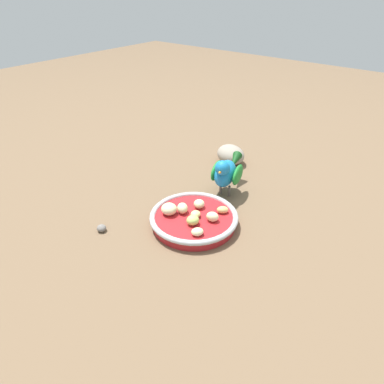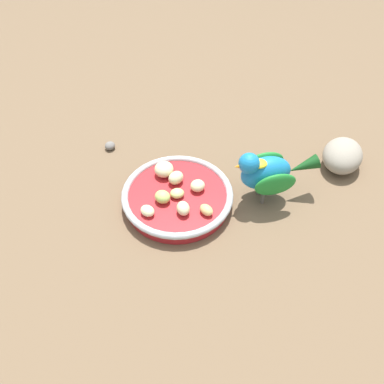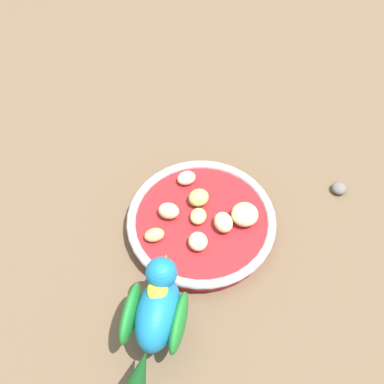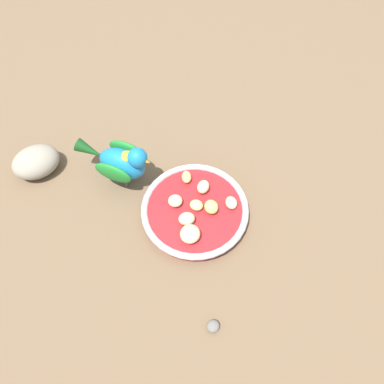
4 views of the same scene
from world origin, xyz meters
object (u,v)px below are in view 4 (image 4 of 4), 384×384
at_px(apple_piece_6, 231,203).
at_px(pebble_0, 213,326).
at_px(feeding_bowl, 195,211).
at_px(apple_piece_4, 203,187).
at_px(apple_piece_0, 211,207).
at_px(rock_large, 36,162).
at_px(parrot, 121,161).
at_px(apple_piece_2, 190,234).
at_px(apple_piece_7, 196,205).
at_px(apple_piece_3, 187,177).
at_px(apple_piece_5, 175,201).
at_px(apple_piece_1, 187,219).

xyz_separation_m(apple_piece_6, pebble_0, (-0.11, 0.21, -0.03)).
height_order(feeding_bowl, apple_piece_4, apple_piece_4).
relative_size(apple_piece_0, rock_large, 0.30).
height_order(parrot, rock_large, parrot).
relative_size(apple_piece_0, apple_piece_4, 1.01).
xyz_separation_m(apple_piece_2, pebble_0, (-0.13, 0.10, -0.03)).
bearing_deg(apple_piece_7, apple_piece_4, -71.92).
bearing_deg(pebble_0, apple_piece_4, -49.75).
bearing_deg(apple_piece_3, apple_piece_5, 106.39).
height_order(apple_piece_6, pebble_0, apple_piece_6).
bearing_deg(apple_piece_7, apple_piece_2, 116.53).
xyz_separation_m(apple_piece_1, apple_piece_6, (-0.05, -0.08, -0.00)).
bearing_deg(apple_piece_1, rock_large, 13.92).
relative_size(apple_piece_0, apple_piece_5, 1.07).
bearing_deg(apple_piece_5, apple_piece_7, -153.83).
bearing_deg(feeding_bowl, apple_piece_2, 118.51).
height_order(apple_piece_4, apple_piece_6, apple_piece_4).
bearing_deg(pebble_0, apple_piece_3, -43.38).
xyz_separation_m(apple_piece_3, rock_large, (0.28, 0.16, -0.00)).
height_order(apple_piece_5, apple_piece_7, apple_piece_5).
relative_size(feeding_bowl, apple_piece_0, 7.09).
xyz_separation_m(apple_piece_5, apple_piece_7, (-0.04, -0.02, -0.00)).
bearing_deg(feeding_bowl, apple_piece_5, 19.82).
xyz_separation_m(feeding_bowl, apple_piece_4, (0.01, -0.05, 0.02)).
distance_m(apple_piece_3, rock_large, 0.33).
bearing_deg(apple_piece_0, apple_piece_5, 26.08).
distance_m(feeding_bowl, rock_large, 0.36).
relative_size(apple_piece_2, apple_piece_6, 1.38).
distance_m(apple_piece_1, apple_piece_5, 0.05).
height_order(feeding_bowl, apple_piece_5, apple_piece_5).
distance_m(apple_piece_0, apple_piece_7, 0.03).
height_order(feeding_bowl, parrot, parrot).
xyz_separation_m(apple_piece_1, apple_piece_3, (0.06, -0.08, -0.00)).
distance_m(apple_piece_7, rock_large, 0.36).
xyz_separation_m(apple_piece_7, parrot, (0.17, 0.03, 0.04)).
xyz_separation_m(apple_piece_0, apple_piece_4, (0.04, -0.03, 0.00)).
relative_size(apple_piece_7, pebble_0, 1.15).
relative_size(apple_piece_2, apple_piece_5, 1.36).
bearing_deg(feeding_bowl, apple_piece_1, 97.75).
relative_size(apple_piece_4, rock_large, 0.30).
distance_m(apple_piece_3, apple_piece_4, 0.04).
xyz_separation_m(apple_piece_2, apple_piece_3, (0.09, -0.10, -0.01)).
distance_m(apple_piece_6, parrot, 0.24).
xyz_separation_m(apple_piece_3, apple_piece_6, (-0.11, -0.01, 0.00)).
xyz_separation_m(feeding_bowl, parrot, (0.17, 0.02, 0.05)).
bearing_deg(apple_piece_1, feeding_bowl, -82.25).
height_order(apple_piece_0, apple_piece_7, apple_piece_0).
xyz_separation_m(feeding_bowl, apple_piece_3, (0.06, -0.05, 0.02)).
height_order(feeding_bowl, apple_piece_3, apple_piece_3).
bearing_deg(pebble_0, rock_large, -4.59).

